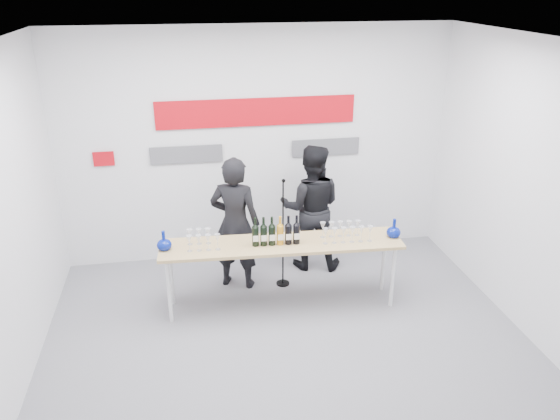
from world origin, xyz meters
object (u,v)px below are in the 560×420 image
(presenter_left, at_px, (235,224))
(mic_stand, at_px, (283,254))
(tasting_table, at_px, (282,248))
(presenter_right, at_px, (311,208))

(presenter_left, distance_m, mic_stand, 0.69)
(tasting_table, relative_size, presenter_right, 1.65)
(presenter_left, xyz_separation_m, mic_stand, (0.55, -0.11, -0.39))
(tasting_table, bearing_deg, presenter_right, 61.59)
(tasting_table, height_order, presenter_left, presenter_left)
(tasting_table, bearing_deg, mic_stand, 80.66)
(presenter_left, height_order, mic_stand, presenter_left)
(tasting_table, distance_m, mic_stand, 0.56)
(mic_stand, bearing_deg, presenter_right, 33.74)
(presenter_left, bearing_deg, mic_stand, -169.57)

